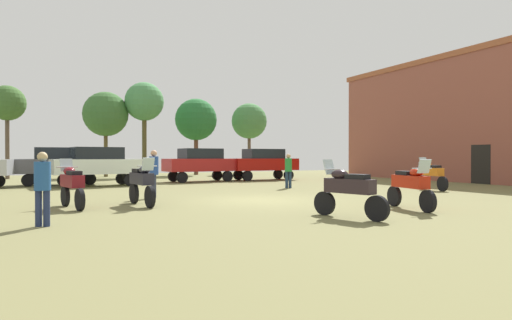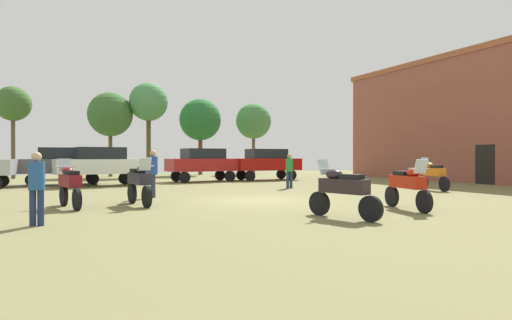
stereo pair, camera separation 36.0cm
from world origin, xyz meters
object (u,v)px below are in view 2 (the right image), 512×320
car_2 (266,162)px  tree_1 (110,115)px  motorcycle_2 (433,174)px  person_2 (37,183)px  car_4 (203,162)px  tree_2 (13,105)px  car_3 (100,163)px  motorcycle_4 (70,184)px  motorcycle_6 (139,182)px  person_1 (289,168)px  person_3 (153,170)px  tree_7 (200,120)px  tree_5 (149,103)px  tree_6 (254,121)px  brick_building (494,118)px  car_6 (63,163)px  motorcycle_7 (408,185)px  motorcycle_5 (343,190)px

car_2 → tree_1: 13.02m
motorcycle_2 → person_2: 16.28m
car_4 → tree_2: 14.27m
car_3 → person_2: car_3 is taller
motorcycle_4 → motorcycle_6: bearing=-18.3°
person_1 → person_2: 12.95m
person_1 → person_3: 7.19m
motorcycle_4 → motorcycle_6: size_ratio=0.97×
car_2 → tree_7: (-1.44, 9.51, 3.38)m
person_2 → tree_5: 24.22m
motorcycle_6 → person_1: size_ratio=1.30×
tree_5 → tree_6: bearing=6.9°
brick_building → car_4: (-16.31, 7.23, -2.73)m
motorcycle_6 → car_6: car_6 is taller
tree_1 → person_1: bearing=-68.1°
tree_1 → brick_building: bearing=-38.1°
brick_building → motorcycle_7: size_ratio=9.20×
car_4 → tree_1: bearing=20.9°
motorcycle_6 → tree_5: (4.07, 19.66, 4.89)m
motorcycle_6 → person_1: person_1 is taller
car_4 → car_3: bearing=99.4°
tree_2 → brick_building: bearing=-30.2°
person_2 → tree_1: bearing=-79.6°
motorcycle_2 → tree_1: 23.38m
motorcycle_2 → motorcycle_7: 8.00m
motorcycle_2 → person_2: (-15.86, -3.68, 0.22)m
person_3 → tree_1: tree_1 is taller
motorcycle_7 → car_2: (3.17, 15.66, 0.45)m
tree_1 → tree_6: 12.03m
brick_building → tree_5: brick_building is taller
motorcycle_6 → tree_6: size_ratio=0.35×
person_2 → motorcycle_2: bearing=-146.6°
motorcycle_6 → motorcycle_4: bearing=-13.5°
motorcycle_5 → motorcycle_6: motorcycle_6 is taller
motorcycle_5 → car_6: size_ratio=0.49×
motorcycle_4 → person_1: size_ratio=1.27×
motorcycle_2 → motorcycle_5: bearing=-134.8°
car_3 → person_1: size_ratio=2.72×
motorcycle_4 → car_2: 16.33m
tree_6 → motorcycle_2: bearing=-90.8°
car_6 → motorcycle_7: bearing=-149.7°
motorcycle_6 → motorcycle_7: bearing=139.6°
brick_building → motorcycle_2: (-8.95, -3.59, -3.16)m
motorcycle_4 → car_6: (-0.01, 11.63, 0.45)m
tree_1 → tree_5: size_ratio=0.89×
motorcycle_4 → tree_6: bearing=40.7°
brick_building → tree_7: size_ratio=3.24×
car_2 → tree_6: 10.65m
motorcycle_5 → tree_5: tree_5 is taller
motorcycle_7 → person_3: person_3 is taller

